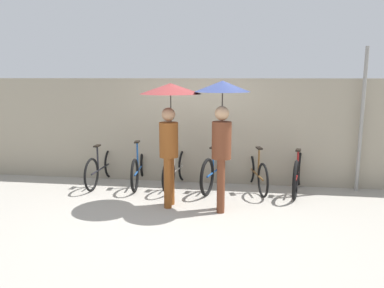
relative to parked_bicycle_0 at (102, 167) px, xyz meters
name	(u,v)px	position (x,y,z in m)	size (l,w,h in m)	color
ground_plane	(184,213)	(1.99, -1.49, -0.35)	(30.00, 30.00, 0.00)	#9E998E
back_wall	(199,131)	(1.99, 0.44, 0.74)	(11.98, 0.12, 2.18)	gray
parked_bicycle_0	(102,167)	(0.00, 0.00, 0.00)	(0.44, 1.69, 0.96)	black
parked_bicycle_1	(139,168)	(0.80, 0.06, 0.00)	(0.44, 1.72, 0.99)	black
parked_bicycle_2	(177,169)	(1.60, 0.01, 0.01)	(0.44, 1.66, 1.04)	black
parked_bicycle_3	(216,170)	(2.39, 0.04, 0.02)	(0.58, 1.76, 1.06)	black
parked_bicycle_4	(256,172)	(3.19, 0.05, 0.00)	(0.54, 1.61, 1.00)	black
parked_bicycle_5	(298,173)	(3.99, 0.01, 0.03)	(0.53, 1.70, 1.07)	black
pedestrian_leading	(170,109)	(1.69, -1.07, 1.33)	(1.05, 1.05, 2.11)	brown
pedestrian_center	(222,113)	(2.57, -1.18, 1.29)	(0.91, 0.91, 2.16)	brown
awning_pole	(362,121)	(5.15, 0.24, 1.04)	(0.07, 0.07, 2.78)	gray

